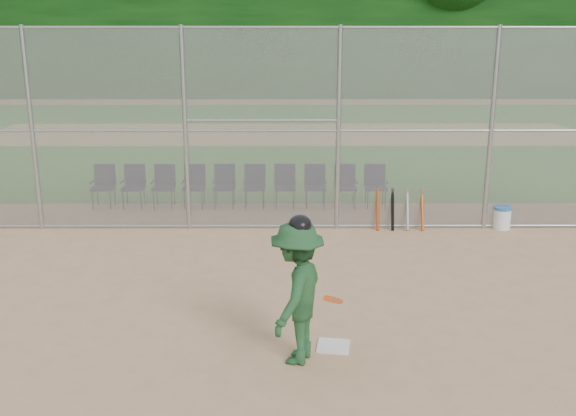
{
  "coord_description": "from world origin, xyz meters",
  "views": [
    {
      "loc": [
        -0.04,
        -7.52,
        3.8
      ],
      "look_at": [
        0.0,
        2.5,
        1.1
      ],
      "focal_mm": 40.0,
      "sensor_mm": 36.0,
      "label": 1
    }
  ],
  "objects_px": {
    "home_plate": "(333,346)",
    "batter_at_plate": "(297,292)",
    "chair_0": "(103,187)",
    "water_cooler": "(502,218)"
  },
  "relations": [
    {
      "from": "home_plate",
      "to": "batter_at_plate",
      "type": "height_order",
      "value": "batter_at_plate"
    },
    {
      "from": "chair_0",
      "to": "water_cooler",
      "type": "bearing_deg",
      "value": -11.33
    },
    {
      "from": "home_plate",
      "to": "batter_at_plate",
      "type": "xyz_separation_m",
      "value": [
        -0.47,
        -0.33,
        0.87
      ]
    },
    {
      "from": "water_cooler",
      "to": "chair_0",
      "type": "distance_m",
      "value": 8.72
    },
    {
      "from": "home_plate",
      "to": "water_cooler",
      "type": "distance_m",
      "value": 6.38
    },
    {
      "from": "water_cooler",
      "to": "home_plate",
      "type": "bearing_deg",
      "value": -126.5
    },
    {
      "from": "home_plate",
      "to": "water_cooler",
      "type": "xyz_separation_m",
      "value": [
        3.79,
        5.12,
        0.22
      ]
    },
    {
      "from": "water_cooler",
      "to": "chair_0",
      "type": "relative_size",
      "value": 0.47
    },
    {
      "from": "batter_at_plate",
      "to": "water_cooler",
      "type": "bearing_deg",
      "value": 52.01
    },
    {
      "from": "batter_at_plate",
      "to": "chair_0",
      "type": "height_order",
      "value": "batter_at_plate"
    }
  ]
}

